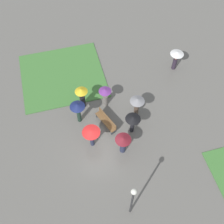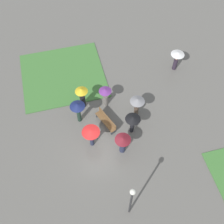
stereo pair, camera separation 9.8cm
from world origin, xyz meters
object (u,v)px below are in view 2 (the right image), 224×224
(crowd_person_grey, at_px, (137,104))
(crowd_person_yellow, at_px, (82,95))
(lamp_post, at_px, (131,199))
(crowd_person_purple, at_px, (105,95))
(crowd_person_red, at_px, (91,134))
(lone_walker_far_path, at_px, (177,57))
(crowd_person_maroon, at_px, (123,142))
(crowd_person_black, at_px, (133,120))
(crowd_person_navy, at_px, (78,108))
(park_bench, at_px, (106,120))

(crowd_person_grey, xyz_separation_m, crowd_person_yellow, (-1.76, -3.57, -0.10))
(lamp_post, height_order, crowd_person_purple, lamp_post)
(crowd_person_red, bearing_deg, lone_walker_far_path, -142.42)
(crowd_person_red, height_order, crowd_person_maroon, crowd_person_red)
(crowd_person_maroon, xyz_separation_m, crowd_person_black, (-1.31, 1.06, 0.24))
(crowd_person_grey, distance_m, crowd_person_maroon, 3.11)
(lamp_post, xyz_separation_m, crowd_person_purple, (-8.07, 0.53, -1.41))
(crowd_person_red, bearing_deg, crowd_person_grey, -151.62)
(crowd_person_purple, relative_size, crowd_person_navy, 0.86)
(crowd_person_navy, bearing_deg, crowd_person_yellow, 85.07)
(crowd_person_navy, distance_m, lone_walker_far_path, 9.02)
(crowd_person_purple, bearing_deg, lamp_post, -23.63)
(lamp_post, relative_size, crowd_person_grey, 1.99)
(park_bench, distance_m, crowd_person_navy, 2.23)
(lone_walker_far_path, bearing_deg, crowd_person_maroon, 128.60)
(crowd_person_maroon, bearing_deg, crowd_person_yellow, -68.31)
(crowd_person_grey, distance_m, lone_walker_far_path, 5.69)
(park_bench, distance_m, lamp_post, 6.61)
(lamp_post, distance_m, crowd_person_navy, 7.36)
(park_bench, xyz_separation_m, crowd_person_red, (1.31, -1.32, 0.94))
(lamp_post, xyz_separation_m, crowd_person_maroon, (-3.99, 0.69, -1.32))
(crowd_person_black, distance_m, lone_walker_far_path, 7.03)
(crowd_person_red, bearing_deg, crowd_person_black, -168.84)
(crowd_person_red, xyz_separation_m, lone_walker_far_path, (-5.14, 8.03, -0.12))
(crowd_person_navy, bearing_deg, crowd_person_grey, 10.29)
(crowd_person_grey, distance_m, crowd_person_navy, 4.12)
(crowd_person_grey, xyz_separation_m, crowd_person_black, (1.25, -0.70, 0.02))
(crowd_person_red, distance_m, crowd_person_maroon, 2.12)
(crowd_person_yellow, relative_size, crowd_person_black, 1.11)
(crowd_person_yellow, bearing_deg, crowd_person_purple, 118.28)
(crowd_person_grey, bearing_deg, crowd_person_yellow, -140.96)
(park_bench, relative_size, crowd_person_grey, 1.06)
(crowd_person_grey, bearing_deg, crowd_person_black, -53.90)
(park_bench, relative_size, crowd_person_red, 1.11)
(crowd_person_maroon, height_order, lone_walker_far_path, lone_walker_far_path)
(lamp_post, relative_size, crowd_person_yellow, 1.89)
(crowd_person_purple, distance_m, crowd_person_navy, 2.42)
(lamp_post, distance_m, crowd_person_purple, 8.21)
(lone_walker_far_path, bearing_deg, lamp_post, 139.65)
(lamp_post, distance_m, lone_walker_far_path, 12.29)
(crowd_person_maroon, distance_m, crowd_person_navy, 3.91)
(crowd_person_red, height_order, crowd_person_grey, crowd_person_grey)
(crowd_person_yellow, xyz_separation_m, crowd_person_navy, (1.20, -0.51, 0.25))
(crowd_person_yellow, bearing_deg, crowd_person_navy, 13.21)
(crowd_person_red, bearing_deg, crowd_person_purple, -113.83)
(crowd_person_navy, bearing_deg, lone_walker_far_path, 37.66)
(crowd_person_red, xyz_separation_m, crowd_person_yellow, (-3.32, 0.04, -0.14))
(park_bench, relative_size, crowd_person_yellow, 1.01)
(crowd_person_grey, height_order, lone_walker_far_path, crowd_person_grey)
(crowd_person_maroon, bearing_deg, crowd_person_black, -130.04)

